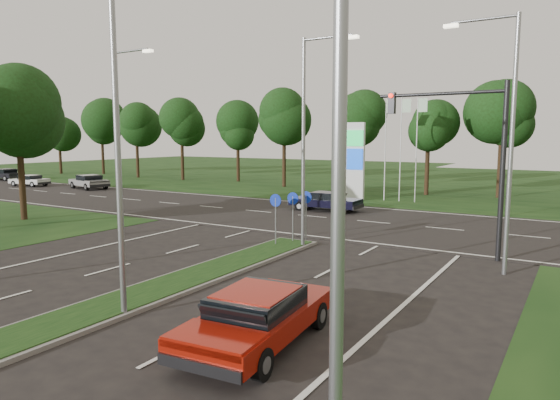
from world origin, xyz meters
The scene contains 18 objects.
verge_far centered at (0.00, 55.00, 0.00)m, with size 160.00×50.00×0.02m, color black.
cross_road centered at (0.00, 24.00, 0.00)m, with size 160.00×12.00×0.02m, color black.
median_kerb centered at (0.00, 4.00, 0.06)m, with size 2.00×26.00×0.12m, color slate.
streetlight_median_near centered at (1.00, 6.00, 5.08)m, with size 2.53×0.22×9.00m.
streetlight_median_far centered at (1.00, 16.00, 5.08)m, with size 2.53×0.22×9.00m.
streetlight_left_far centered at (-8.30, 14.00, 5.08)m, with size 2.53×0.22×9.00m.
streetlight_right_far centered at (8.80, 16.00, 5.08)m, with size 2.53×0.22×9.00m.
streetlight_right_near centered at (8.80, 2.00, 5.08)m, with size 2.53×0.22×9.00m.
traffic_signal centered at (7.19, 18.00, 4.65)m, with size 5.10×0.42×7.00m.
median_signs centered at (0.00, 16.40, 1.71)m, with size 1.16×1.76×2.38m.
gas_pylon centered at (-3.79, 33.05, 3.20)m, with size 5.80×1.26×8.00m.
tree_left_far centered at (-17.90, 13.93, 6.11)m, with size 5.20×5.20×8.86m.
treeline_far centered at (0.10, 39.93, 6.83)m, with size 6.00×6.00×9.90m.
red_sedan centered at (4.95, 6.39, 0.71)m, with size 2.43×4.98×1.32m.
navy_sedan centered at (-3.33, 26.56, 0.68)m, with size 4.64×2.01×1.26m.
far_car_a centered at (-28.90, 27.68, 0.72)m, with size 4.98×3.01×1.34m.
far_car_b centered at (-36.17, 26.23, 0.60)m, with size 4.14×2.32×1.13m.
far_car_c centered at (-45.41, 29.00, 0.70)m, with size 4.63×2.22×1.30m.
Camera 1 is at (11.28, -2.90, 4.84)m, focal length 32.00 mm.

